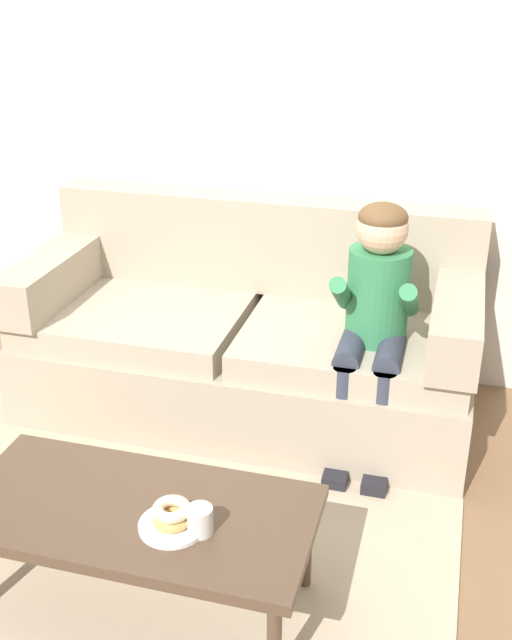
# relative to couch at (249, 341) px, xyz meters

# --- Properties ---
(ground) EXTENTS (10.00, 10.00, 0.00)m
(ground) POSITION_rel_couch_xyz_m (-0.11, -0.85, -0.35)
(ground) COLOR brown
(wall_back) EXTENTS (8.00, 0.10, 2.80)m
(wall_back) POSITION_rel_couch_xyz_m (-0.11, 0.55, 1.05)
(wall_back) COLOR silver
(wall_back) RESTS_ON ground
(area_rug) EXTENTS (2.30, 1.97, 0.01)m
(area_rug) POSITION_rel_couch_xyz_m (-0.11, -1.10, -0.34)
(area_rug) COLOR tan
(area_rug) RESTS_ON ground
(couch) EXTENTS (2.06, 0.90, 0.96)m
(couch) POSITION_rel_couch_xyz_m (0.00, 0.00, 0.00)
(couch) COLOR tan
(couch) RESTS_ON ground
(coffee_table) EXTENTS (1.14, 0.55, 0.39)m
(coffee_table) POSITION_rel_couch_xyz_m (0.00, -1.33, 0.01)
(coffee_table) COLOR #4C3828
(coffee_table) RESTS_ON ground
(person_child) EXTENTS (0.34, 0.58, 1.10)m
(person_child) POSITION_rel_couch_xyz_m (0.60, -0.21, 0.33)
(person_child) COLOR #337A4C
(person_child) RESTS_ON ground
(plate) EXTENTS (0.21, 0.21, 0.01)m
(plate) POSITION_rel_couch_xyz_m (0.15, -1.39, 0.06)
(plate) COLOR white
(plate) RESTS_ON coffee_table
(donut) EXTENTS (0.17, 0.17, 0.04)m
(donut) POSITION_rel_couch_xyz_m (0.15, -1.39, 0.08)
(donut) COLOR tan
(donut) RESTS_ON plate
(donut_second) EXTENTS (0.16, 0.16, 0.04)m
(donut_second) POSITION_rel_couch_xyz_m (0.15, -1.39, 0.12)
(donut_second) COLOR beige
(donut_second) RESTS_ON donut
(mug) EXTENTS (0.08, 0.08, 0.09)m
(mug) POSITION_rel_couch_xyz_m (0.24, -1.38, 0.09)
(mug) COLOR silver
(mug) RESTS_ON coffee_table
(toy_controller) EXTENTS (0.23, 0.09, 0.05)m
(toy_controller) POSITION_rel_couch_xyz_m (-0.64, -0.70, -0.32)
(toy_controller) COLOR gold
(toy_controller) RESTS_ON ground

